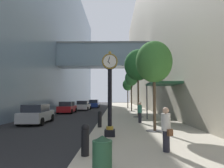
% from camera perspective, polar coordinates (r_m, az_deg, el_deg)
% --- Properties ---
extents(ground_plane, '(110.00, 110.00, 0.00)m').
position_cam_1_polar(ground_plane, '(30.55, -1.77, -7.87)').
color(ground_plane, '#262628').
rests_on(ground_plane, ground).
extents(sidewalk_right, '(6.71, 80.00, 0.14)m').
position_cam_1_polar(sidewalk_right, '(33.57, 4.25, -7.37)').
color(sidewalk_right, '#BCB29E').
rests_on(sidewalk_right, ground).
extents(building_block_left, '(23.64, 80.00, 27.82)m').
position_cam_1_polar(building_block_left, '(37.86, -20.61, 14.44)').
color(building_block_left, '#758EA8').
rests_on(building_block_left, ground).
extents(building_block_right, '(9.00, 80.00, 26.62)m').
position_cam_1_polar(building_block_right, '(36.58, 16.91, 14.10)').
color(building_block_right, '#A89E89').
rests_on(building_block_right, ground).
extents(street_clock, '(0.84, 0.55, 4.53)m').
position_cam_1_polar(street_clock, '(10.62, -0.62, -1.43)').
color(street_clock, black).
rests_on(street_clock, sidewalk_right).
extents(bollard_nearest, '(0.29, 0.29, 1.12)m').
position_cam_1_polar(bollard_nearest, '(7.34, -7.67, -15.26)').
color(bollard_nearest, black).
rests_on(bollard_nearest, sidewalk_right).
extents(bollard_third, '(0.29, 0.29, 1.12)m').
position_cam_1_polar(bollard_third, '(13.89, -3.53, -9.82)').
color(bollard_third, black).
rests_on(bollard_third, sidewalk_right).
extents(street_tree_near, '(2.24, 2.24, 5.53)m').
position_cam_1_polar(street_tree_near, '(12.70, 11.88, 6.11)').
color(street_tree_near, '#333335').
rests_on(street_tree_near, sidewalk_right).
extents(street_tree_mid_near, '(2.85, 2.85, 7.06)m').
position_cam_1_polar(street_tree_mid_near, '(21.19, 7.43, 5.35)').
color(street_tree_mid_near, '#333335').
rests_on(street_tree_mid_near, sidewalk_right).
extents(street_tree_mid_far, '(1.91, 1.91, 5.92)m').
position_cam_1_polar(street_tree_mid_far, '(29.52, 5.56, 1.52)').
color(street_tree_mid_far, '#333335').
rests_on(street_tree_mid_far, sidewalk_right).
extents(street_tree_far, '(1.95, 1.95, 5.52)m').
position_cam_1_polar(street_tree_far, '(37.95, 4.52, -0.27)').
color(street_tree_far, '#333335').
rests_on(street_tree_far, sidewalk_right).
extents(trash_bin, '(0.53, 0.53, 1.05)m').
position_cam_1_polar(trash_bin, '(5.53, -2.81, -19.68)').
color(trash_bin, '#234C33').
rests_on(trash_bin, sidewalk_right).
extents(pedestrian_walking, '(0.45, 0.52, 1.67)m').
position_cam_1_polar(pedestrian_walking, '(7.99, 15.23, -12.10)').
color(pedestrian_walking, '#23232D').
rests_on(pedestrian_walking, sidewalk_right).
extents(pedestrian_by_clock, '(0.41, 0.41, 1.65)m').
position_cam_1_polar(pedestrian_by_clock, '(16.25, 7.97, -7.89)').
color(pedestrian_by_clock, '#23232D').
rests_on(pedestrian_by_clock, sidewalk_right).
extents(storefront_awning, '(2.40, 3.60, 3.30)m').
position_cam_1_polar(storefront_awning, '(17.71, 14.16, -0.12)').
color(storefront_awning, '#235138').
rests_on(storefront_awning, sidewalk_right).
extents(car_red_near, '(2.08, 4.26, 1.58)m').
position_cam_1_polar(car_red_near, '(28.24, -12.70, -6.55)').
color(car_red_near, '#AD191E').
rests_on(car_red_near, ground).
extents(car_blue_mid, '(2.12, 4.13, 1.67)m').
position_cam_1_polar(car_blue_mid, '(40.63, -5.22, -5.69)').
color(car_blue_mid, navy).
rests_on(car_blue_mid, ground).
extents(car_white_far, '(2.23, 4.09, 1.59)m').
position_cam_1_polar(car_white_far, '(34.00, -8.20, -6.11)').
color(car_white_far, silver).
rests_on(car_white_far, ground).
extents(car_silver_trailing, '(2.13, 4.35, 1.60)m').
position_cam_1_polar(car_silver_trailing, '(17.94, -20.75, -8.04)').
color(car_silver_trailing, '#B7BABF').
rests_on(car_silver_trailing, ground).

